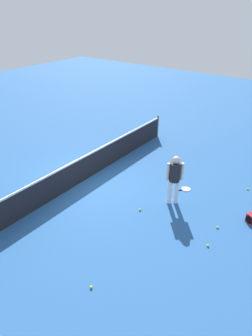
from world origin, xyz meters
name	(u,v)px	position (x,y,z in m)	size (l,w,h in m)	color
ground_plane	(85,180)	(0.00, 0.00, 0.00)	(40.00, 40.00, 0.00)	#265693
court_net	(84,168)	(0.00, 0.00, 0.50)	(10.09, 0.09, 1.07)	#4C4C51
player_near_side	(175,176)	(0.71, -3.25, 1.01)	(0.48, 0.48, 1.70)	white
tennis_racket_near_player	(185,189)	(1.66, -3.24, 0.01)	(0.58, 0.47, 0.03)	white
tennis_ball_near_player	(140,210)	(-0.27, -2.65, 0.03)	(0.07, 0.07, 0.07)	#C6E033
tennis_ball_by_net	(208,245)	(-0.44, -4.98, 0.03)	(0.07, 0.07, 0.07)	#C6E033
tennis_ball_midcourt	(217,227)	(0.41, -4.91, 0.03)	(0.07, 0.07, 0.07)	#C6E033
tennis_ball_baseline	(248,189)	(2.97, -4.99, 0.03)	(0.07, 0.07, 0.07)	#C6E033
tennis_ball_stray_left	(91,287)	(-3.28, -3.38, 0.03)	(0.07, 0.07, 0.07)	#C6E033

